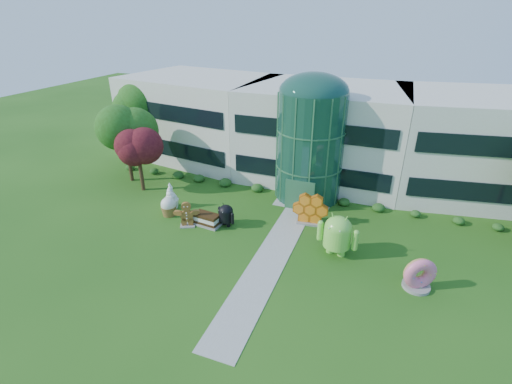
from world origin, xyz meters
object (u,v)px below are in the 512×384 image
at_px(gingerbread, 187,214).
at_px(donut, 419,273).
at_px(android_green, 338,233).
at_px(android_black, 226,214).

bearing_deg(gingerbread, donut, -29.24).
bearing_deg(android_green, gingerbread, -168.66).
distance_m(android_green, gingerbread, 12.11).
bearing_deg(android_black, android_green, 18.43).
height_order(android_black, donut, donut).
xyz_separation_m(android_green, donut, (5.48, -1.87, -0.66)).
distance_m(android_green, donut, 5.83).
bearing_deg(android_black, gingerbread, -133.70).
bearing_deg(android_black, donut, 13.07).
height_order(android_green, gingerbread, android_green).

